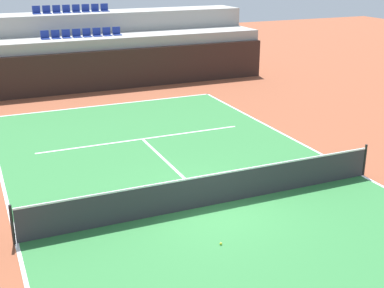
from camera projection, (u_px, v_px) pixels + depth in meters
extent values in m
plane|color=brown|center=(212.00, 205.00, 15.21)|extent=(80.00, 80.00, 0.00)
cube|color=#2D7238|center=(212.00, 205.00, 15.21)|extent=(11.00, 24.00, 0.01)
cube|color=white|center=(106.00, 105.00, 25.53)|extent=(11.00, 0.10, 0.00)
cube|color=white|center=(17.00, 243.00, 13.15)|extent=(0.10, 24.00, 0.00)
cube|color=white|center=(362.00, 175.00, 17.26)|extent=(0.10, 24.00, 0.00)
cube|color=white|center=(142.00, 139.00, 20.74)|extent=(8.26, 0.10, 0.00)
cube|color=white|center=(172.00, 167.00, 17.97)|extent=(0.10, 6.40, 0.00)
cube|color=black|center=(90.00, 72.00, 27.81)|extent=(20.54, 0.30, 2.13)
cube|color=#9E9E99|center=(84.00, 62.00, 28.88)|extent=(20.54, 2.40, 2.72)
cube|color=#9E9E99|center=(75.00, 46.00, 30.77)|extent=(20.54, 2.40, 3.80)
cube|color=navy|center=(46.00, 39.00, 27.68)|extent=(0.44, 0.44, 0.04)
cube|color=navy|center=(45.00, 34.00, 27.78)|extent=(0.44, 0.04, 0.40)
cube|color=navy|center=(56.00, 38.00, 27.89)|extent=(0.44, 0.44, 0.04)
cube|color=navy|center=(55.00, 34.00, 27.99)|extent=(0.44, 0.04, 0.40)
cube|color=navy|center=(67.00, 38.00, 28.10)|extent=(0.44, 0.44, 0.04)
cube|color=navy|center=(66.00, 33.00, 28.20)|extent=(0.44, 0.04, 0.40)
cube|color=navy|center=(77.00, 37.00, 28.31)|extent=(0.44, 0.44, 0.04)
cube|color=navy|center=(76.00, 32.00, 28.41)|extent=(0.44, 0.04, 0.40)
cube|color=navy|center=(88.00, 36.00, 28.52)|extent=(0.44, 0.44, 0.04)
cube|color=navy|center=(86.00, 32.00, 28.62)|extent=(0.44, 0.04, 0.40)
cube|color=navy|center=(98.00, 36.00, 28.73)|extent=(0.44, 0.44, 0.04)
cube|color=navy|center=(97.00, 31.00, 28.83)|extent=(0.44, 0.04, 0.40)
cube|color=navy|center=(108.00, 35.00, 28.94)|extent=(0.44, 0.44, 0.04)
cube|color=navy|center=(106.00, 31.00, 29.04)|extent=(0.44, 0.04, 0.40)
cube|color=navy|center=(117.00, 35.00, 29.15)|extent=(0.44, 0.44, 0.04)
cube|color=navy|center=(116.00, 30.00, 29.25)|extent=(0.44, 0.04, 0.40)
cube|color=navy|center=(37.00, 14.00, 29.39)|extent=(0.44, 0.44, 0.04)
cube|color=navy|center=(36.00, 9.00, 29.49)|extent=(0.44, 0.04, 0.40)
cube|color=navy|center=(47.00, 13.00, 29.60)|extent=(0.44, 0.44, 0.04)
cube|color=navy|center=(46.00, 9.00, 29.70)|extent=(0.44, 0.04, 0.40)
cube|color=navy|center=(57.00, 13.00, 29.81)|extent=(0.44, 0.44, 0.04)
cube|color=navy|center=(56.00, 9.00, 29.91)|extent=(0.44, 0.04, 0.40)
cube|color=navy|center=(67.00, 13.00, 30.02)|extent=(0.44, 0.44, 0.04)
cube|color=navy|center=(66.00, 8.00, 30.12)|extent=(0.44, 0.04, 0.40)
cube|color=navy|center=(77.00, 12.00, 30.23)|extent=(0.44, 0.44, 0.04)
cube|color=navy|center=(76.00, 8.00, 30.33)|extent=(0.44, 0.04, 0.40)
cube|color=navy|center=(86.00, 12.00, 30.44)|extent=(0.44, 0.44, 0.04)
cube|color=navy|center=(85.00, 8.00, 30.54)|extent=(0.44, 0.04, 0.40)
cube|color=navy|center=(96.00, 11.00, 30.65)|extent=(0.44, 0.44, 0.04)
cube|color=navy|center=(95.00, 7.00, 30.75)|extent=(0.44, 0.04, 0.40)
cube|color=navy|center=(105.00, 11.00, 30.86)|extent=(0.44, 0.44, 0.04)
cube|color=navy|center=(104.00, 7.00, 30.96)|extent=(0.44, 0.04, 0.40)
cylinder|color=black|center=(12.00, 225.00, 12.96)|extent=(0.08, 0.08, 1.07)
cylinder|color=black|center=(365.00, 160.00, 17.10)|extent=(0.08, 0.08, 1.07)
cube|color=#333338|center=(213.00, 190.00, 15.05)|extent=(10.90, 0.02, 0.92)
cube|color=white|center=(213.00, 175.00, 14.89)|extent=(10.90, 0.04, 0.05)
sphere|color=#CCE033|center=(221.00, 244.00, 13.07)|extent=(0.07, 0.07, 0.07)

